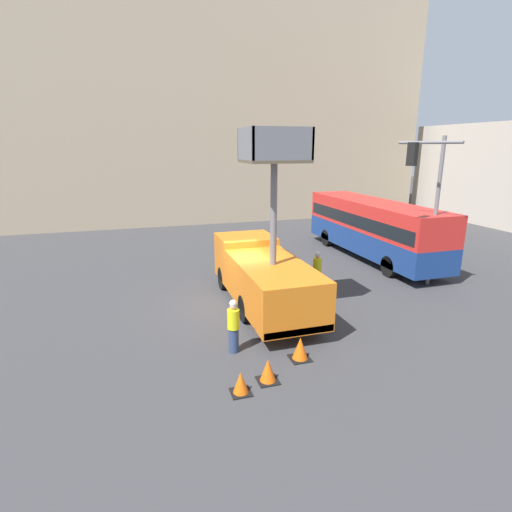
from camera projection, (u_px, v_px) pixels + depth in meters
name	position (u px, v px, depth m)	size (l,w,h in m)	color
ground_plane	(236.00, 305.00, 16.45)	(120.00, 120.00, 0.00)	#38383A
building_backdrop_far	(170.00, 112.00, 35.09)	(44.00, 10.00, 18.42)	tan
utility_truck	(263.00, 272.00, 15.92)	(2.45, 7.43, 6.91)	orange
city_bus	(372.00, 225.00, 22.98)	(2.56, 10.98, 3.30)	navy
traffic_light_pole	(429.00, 190.00, 17.19)	(2.75, 2.50, 6.76)	slate
road_worker_near_truck	(233.00, 326.00, 12.46)	(0.38, 0.38, 1.76)	navy
road_worker_directing	(317.00, 270.00, 18.15)	(0.38, 0.38, 1.75)	navy
traffic_cone_near_truck	(300.00, 349.00, 12.17)	(0.62, 0.62, 0.71)	black
traffic_cone_mid_road	(268.00, 371.00, 11.01)	(0.58, 0.58, 0.67)	black
traffic_cone_far_side	(241.00, 383.00, 10.48)	(0.54, 0.54, 0.61)	black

